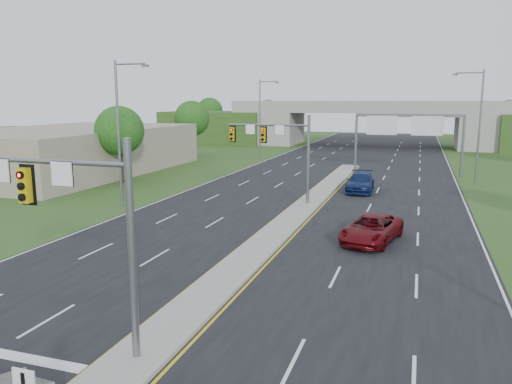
{
  "coord_description": "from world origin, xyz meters",
  "views": [
    {
      "loc": [
        8.06,
        -12.58,
        8.04
      ],
      "look_at": [
        -0.53,
        13.66,
        3.0
      ],
      "focal_mm": 35.0,
      "sensor_mm": 36.0,
      "label": 1
    }
  ],
  "objects_px": {
    "signal_mast_far": "(280,144)",
    "car_far_a": "(372,229)",
    "signal_mast_near": "(65,210)",
    "sign_gantry": "(407,127)",
    "car_far_b": "(360,182)",
    "overpass": "(373,126)"
  },
  "relations": [
    {
      "from": "overpass",
      "to": "car_far_a",
      "type": "height_order",
      "value": "overpass"
    },
    {
      "from": "sign_gantry",
      "to": "car_far_a",
      "type": "height_order",
      "value": "sign_gantry"
    },
    {
      "from": "overpass",
      "to": "car_far_a",
      "type": "distance_m",
      "value": 64.29
    },
    {
      "from": "signal_mast_far",
      "to": "sign_gantry",
      "type": "height_order",
      "value": "signal_mast_far"
    },
    {
      "from": "overpass",
      "to": "car_far_b",
      "type": "xyz_separation_m",
      "value": [
        3.21,
        -47.53,
        -2.71
      ]
    },
    {
      "from": "car_far_a",
      "to": "signal_mast_far",
      "type": "bearing_deg",
      "value": 144.24
    },
    {
      "from": "overpass",
      "to": "car_far_b",
      "type": "height_order",
      "value": "overpass"
    },
    {
      "from": "overpass",
      "to": "car_far_a",
      "type": "bearing_deg",
      "value": -84.89
    },
    {
      "from": "signal_mast_far",
      "to": "sign_gantry",
      "type": "xyz_separation_m",
      "value": [
        8.95,
        19.99,
        0.51
      ]
    },
    {
      "from": "car_far_a",
      "to": "signal_mast_near",
      "type": "bearing_deg",
      "value": -104.03
    },
    {
      "from": "signal_mast_near",
      "to": "car_far_b",
      "type": "bearing_deg",
      "value": 80.45
    },
    {
      "from": "signal_mast_far",
      "to": "sign_gantry",
      "type": "distance_m",
      "value": 21.91
    },
    {
      "from": "sign_gantry",
      "to": "car_far_a",
      "type": "bearing_deg",
      "value": -91.91
    },
    {
      "from": "signal_mast_near",
      "to": "signal_mast_far",
      "type": "relative_size",
      "value": 1.0
    },
    {
      "from": "sign_gantry",
      "to": "car_far_a",
      "type": "xyz_separation_m",
      "value": [
        -0.96,
        -28.89,
        -4.46
      ]
    },
    {
      "from": "signal_mast_near",
      "to": "car_far_b",
      "type": "height_order",
      "value": "signal_mast_near"
    },
    {
      "from": "signal_mast_far",
      "to": "car_far_a",
      "type": "height_order",
      "value": "signal_mast_far"
    },
    {
      "from": "signal_mast_far",
      "to": "sign_gantry",
      "type": "bearing_deg",
      "value": 65.89
    },
    {
      "from": "signal_mast_near",
      "to": "overpass",
      "type": "bearing_deg",
      "value": 88.38
    },
    {
      "from": "sign_gantry",
      "to": "car_far_b",
      "type": "height_order",
      "value": "sign_gantry"
    },
    {
      "from": "signal_mast_near",
      "to": "signal_mast_far",
      "type": "bearing_deg",
      "value": 90.0
    },
    {
      "from": "sign_gantry",
      "to": "overpass",
      "type": "relative_size",
      "value": 0.14
    }
  ]
}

